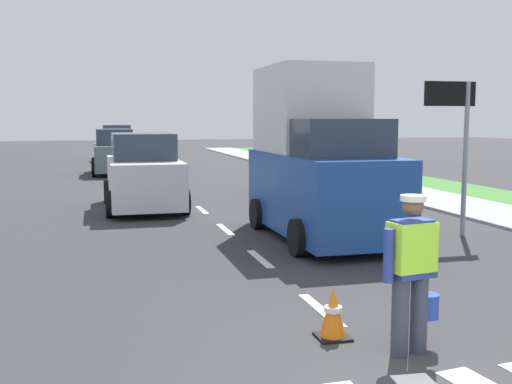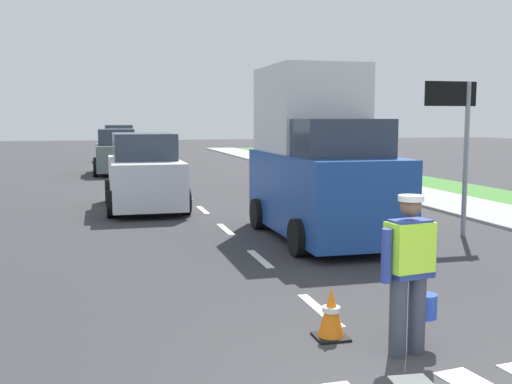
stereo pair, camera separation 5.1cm
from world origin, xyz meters
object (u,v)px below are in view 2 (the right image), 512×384
Objects in this scene: delivery_truck at (319,160)px; car_oncoming_third at (119,144)px; traffic_cone_near at (331,313)px; car_parked_far at (314,162)px; road_worker at (410,266)px; car_oncoming_lead at (144,174)px; car_oncoming_second at (116,153)px; lane_direction_sign at (457,121)px.

delivery_truck is 1.09× the size of car_oncoming_third.
car_parked_far is (4.36, 12.71, 0.76)m from traffic_cone_near.
delivery_truck is at bearing -109.10° from car_parked_far.
road_worker is 0.38× the size of car_oncoming_lead.
delivery_truck is 16.68m from car_oncoming_second.
car_oncoming_lead reaches higher than road_worker.
road_worker is 6.46m from delivery_truck.
car_oncoming_lead is 5.96m from car_parked_far.
lane_direction_sign is at bearing 54.26° from road_worker.
car_oncoming_lead is 1.03× the size of car_oncoming_third.
car_parked_far is at bearing 70.90° from delivery_truck.
lane_direction_sign is at bearing -69.39° from car_oncoming_second.
car_oncoming_lead reaches higher than traffic_cone_near.
traffic_cone_near is 13.46m from car_parked_far.
delivery_truck is 1.06× the size of car_oncoming_lead.
delivery_truck reaches higher than car_oncoming_lead.
delivery_truck reaches higher than lane_direction_sign.
road_worker is at bearing -84.23° from car_oncoming_second.
car_oncoming_second is (-0.42, 11.24, -0.03)m from car_oncoming_lead.
road_worker is 13.85m from car_parked_far.
road_worker is 0.42× the size of car_parked_far.
road_worker is at bearing -125.74° from lane_direction_sign.
car_oncoming_second is at bearing -92.65° from car_oncoming_third.
road_worker is 7.13m from lane_direction_sign.
car_oncoming_third is 19.45m from car_parked_far.
traffic_cone_near is at bearing -132.93° from lane_direction_sign.
lane_direction_sign is at bearing -87.54° from car_parked_far.
car_oncoming_lead is (-3.17, 5.04, -0.65)m from delivery_truck.
delivery_truck reaches higher than car_oncoming_third.
car_oncoming_lead is 11.25m from car_oncoming_second.
delivery_truck is 1.12× the size of car_oncoming_second.
car_oncoming_second is 9.41m from car_oncoming_third.
lane_direction_sign is 18.12m from car_oncoming_second.
road_worker is 11.48m from car_oncoming_lead.
traffic_cone_near is 22.01m from car_oncoming_second.
car_oncoming_second is 11.03m from car_parked_far.
lane_direction_sign is at bearing -12.63° from delivery_truck.
traffic_cone_near is (-4.69, -5.04, -2.12)m from lane_direction_sign.
car_oncoming_lead is at bearing -160.29° from car_parked_far.
car_oncoming_lead is at bearing 122.18° from delivery_truck.
car_oncoming_lead is 1.06× the size of car_oncoming_second.
car_oncoming_third is at bearing 102.69° from lane_direction_sign.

